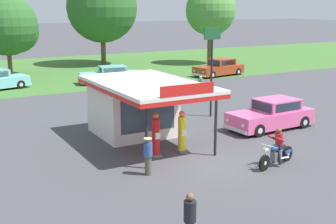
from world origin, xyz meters
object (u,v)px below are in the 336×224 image
(bystander_leaning_by_kiosk, at_px, (201,86))
(motorcycle_with_rider, at_px, (277,150))
(gas_pump_nearside, at_px, (156,137))
(gas_pump_offside, at_px, (182,133))
(bystander_standing_back_lot, at_px, (190,220))
(roadside_pole_sign, at_px, (212,57))
(parked_car_back_row_left, at_px, (219,68))
(parked_car_back_row_right, at_px, (111,75))
(featured_classic_sedan, at_px, (271,115))
(bystander_strolling_foreground, at_px, (148,155))

(bystander_leaning_by_kiosk, bearing_deg, motorcycle_with_rider, -110.81)
(motorcycle_with_rider, bearing_deg, gas_pump_nearside, 137.79)
(gas_pump_offside, bearing_deg, bystander_standing_back_lot, -119.48)
(bystander_leaning_by_kiosk, height_order, roadside_pole_sign, roadside_pole_sign)
(motorcycle_with_rider, distance_m, bystander_leaning_by_kiosk, 14.48)
(gas_pump_offside, xyz_separation_m, bystander_leaning_by_kiosk, (7.61, 10.11, -0.07))
(parked_car_back_row_left, height_order, bystander_standing_back_lot, bystander_standing_back_lot)
(parked_car_back_row_right, bearing_deg, bystander_leaning_by_kiosk, -68.81)
(gas_pump_offside, distance_m, featured_classic_sedan, 6.28)
(gas_pump_nearside, bearing_deg, parked_car_back_row_right, 73.34)
(gas_pump_offside, bearing_deg, gas_pump_nearside, 180.00)
(gas_pump_offside, height_order, roadside_pole_sign, roadside_pole_sign)
(gas_pump_offside, height_order, bystander_strolling_foreground, gas_pump_offside)
(parked_car_back_row_right, bearing_deg, bystander_standing_back_lot, -107.92)
(parked_car_back_row_right, relative_size, bystander_leaning_by_kiosk, 3.62)
(roadside_pole_sign, bearing_deg, motorcycle_with_rider, -106.38)
(featured_classic_sedan, height_order, roadside_pole_sign, roadside_pole_sign)
(gas_pump_offside, xyz_separation_m, bystander_strolling_foreground, (-2.59, -1.80, -0.07))
(gas_pump_nearside, xyz_separation_m, roadside_pole_sign, (6.21, 4.90, 2.62))
(parked_car_back_row_right, distance_m, bystander_leaning_by_kiosk, 9.19)
(parked_car_back_row_right, height_order, bystander_strolling_foreground, bystander_strolling_foreground)
(parked_car_back_row_left, xyz_separation_m, roadside_pole_sign, (-9.69, -12.74, 2.80))
(gas_pump_offside, xyz_separation_m, featured_classic_sedan, (6.18, 1.11, -0.13))
(gas_pump_nearside, relative_size, gas_pump_offside, 1.04)
(parked_car_back_row_left, xyz_separation_m, bystander_standing_back_lot, (-18.70, -24.90, 0.14))
(featured_classic_sedan, height_order, bystander_standing_back_lot, bystander_standing_back_lot)
(gas_pump_offside, relative_size, bystander_strolling_foreground, 1.26)
(featured_classic_sedan, relative_size, parked_car_back_row_left, 0.94)
(bystander_leaning_by_kiosk, height_order, bystander_standing_back_lot, bystander_standing_back_lot)
(motorcycle_with_rider, relative_size, bystander_leaning_by_kiosk, 1.50)
(bystander_strolling_foreground, distance_m, bystander_standing_back_lot, 5.67)
(gas_pump_nearside, xyz_separation_m, motorcycle_with_rider, (3.77, -3.42, -0.23))
(gas_pump_offside, bearing_deg, motorcycle_with_rider, -54.21)
(featured_classic_sedan, bearing_deg, bystander_standing_back_lot, -140.88)
(gas_pump_nearside, xyz_separation_m, bystander_strolling_foreground, (-1.28, -1.80, -0.10))
(parked_car_back_row_right, height_order, roadside_pole_sign, roadside_pole_sign)
(gas_pump_nearside, distance_m, bystander_strolling_foreground, 2.21)
(motorcycle_with_rider, height_order, featured_classic_sedan, motorcycle_with_rider)
(featured_classic_sedan, xyz_separation_m, bystander_strolling_foreground, (-8.77, -2.91, 0.07))
(parked_car_back_row_right, relative_size, roadside_pole_sign, 1.05)
(gas_pump_nearside, bearing_deg, gas_pump_offside, -0.00)
(featured_classic_sedan, bearing_deg, gas_pump_nearside, -171.58)
(motorcycle_with_rider, xyz_separation_m, parked_car_back_row_right, (1.82, 22.10, 0.00))
(motorcycle_with_rider, xyz_separation_m, roadside_pole_sign, (2.45, 8.32, 2.85))
(bystander_standing_back_lot, height_order, roadside_pole_sign, roadside_pole_sign)
(featured_classic_sedan, distance_m, bystander_leaning_by_kiosk, 9.12)
(gas_pump_nearside, height_order, featured_classic_sedan, gas_pump_nearside)
(parked_car_back_row_right, height_order, bystander_leaning_by_kiosk, bystander_leaning_by_kiosk)
(parked_car_back_row_right, relative_size, bystander_strolling_foreground, 3.67)
(parked_car_back_row_left, bearing_deg, motorcycle_with_rider, -119.94)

